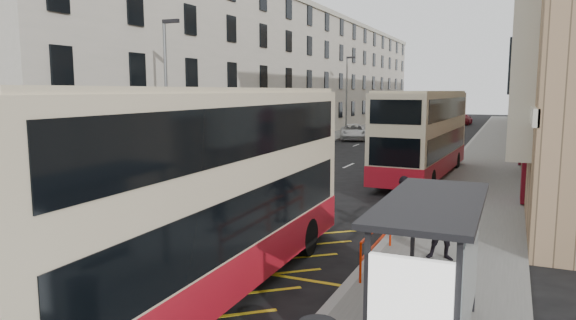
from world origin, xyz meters
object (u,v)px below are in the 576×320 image
at_px(white_van, 353,132).
at_px(car_silver, 386,123).
at_px(double_decker_rear, 423,134).
at_px(car_dark, 417,119).
at_px(double_decker_front, 197,194).
at_px(pedestrian_far, 403,205).
at_px(pedestrian_mid, 445,226).
at_px(street_lamp_far, 347,91).
at_px(car_red, 463,119).
at_px(street_lamp_near, 167,92).
at_px(bus_shelter, 436,247).

relative_size(white_van, car_silver, 1.20).
distance_m(double_decker_rear, car_dark, 46.65).
height_order(double_decker_front, double_decker_rear, double_decker_front).
height_order(pedestrian_far, car_dark, pedestrian_far).
bearing_deg(pedestrian_mid, street_lamp_far, 103.01).
bearing_deg(car_red, car_dark, 15.22).
bearing_deg(double_decker_rear, car_red, 95.46).
distance_m(double_decker_front, pedestrian_far, 7.53).
relative_size(double_decker_front, white_van, 2.26).
distance_m(double_decker_rear, pedestrian_mid, 14.53).
height_order(double_decker_front, car_silver, double_decker_front).
height_order(street_lamp_near, double_decker_rear, street_lamp_near).
xyz_separation_m(pedestrian_far, car_silver, (-11.37, 46.94, -0.34)).
relative_size(white_van, car_red, 1.05).
bearing_deg(double_decker_rear, street_lamp_far, 119.53).
xyz_separation_m(bus_shelter, car_red, (-5.35, 66.83, -1.40)).
height_order(car_silver, car_dark, car_dark).
xyz_separation_m(street_lamp_near, double_decker_rear, (11.35, 7.24, -2.24)).
bearing_deg(street_lamp_near, car_red, 80.26).
distance_m(street_lamp_near, car_dark, 53.40).
distance_m(street_lamp_far, white_van, 5.27).
distance_m(bus_shelter, double_decker_rear, 19.92).
xyz_separation_m(white_van, car_silver, (-0.33, 15.18, 0.02)).
bearing_deg(bus_shelter, pedestrian_far, 104.89).
xyz_separation_m(street_lamp_near, double_decker_front, (9.35, -11.50, -2.20)).
height_order(street_lamp_far, car_dark, street_lamp_far).
xyz_separation_m(double_decker_front, double_decker_rear, (2.00, 18.74, -0.04)).
bearing_deg(double_decker_rear, bus_shelter, -77.31).
xyz_separation_m(street_lamp_far, car_red, (9.34, 24.43, -3.90)).
xyz_separation_m(street_lamp_far, white_van, (1.66, -3.14, -3.89)).
bearing_deg(double_decker_rear, double_decker_front, -93.08).
xyz_separation_m(double_decker_rear, car_dark, (-8.06, 45.92, -1.63)).
bearing_deg(white_van, street_lamp_far, 99.80).
height_order(bus_shelter, car_dark, bus_shelter).
bearing_deg(street_lamp_far, car_red, 69.08).
bearing_deg(car_red, double_decker_rear, 95.78).
relative_size(street_lamp_near, pedestrian_mid, 4.19).
bearing_deg(car_red, double_decker_front, 93.34).
distance_m(street_lamp_near, double_decker_rear, 13.65).
relative_size(double_decker_rear, white_van, 2.23).
relative_size(pedestrian_mid, car_silver, 0.43).
bearing_deg(double_decker_front, car_red, 88.71).
distance_m(double_decker_rear, car_red, 47.26).
bearing_deg(car_dark, pedestrian_mid, -67.98).
bearing_deg(street_lamp_far, double_decker_rear, -63.49).
xyz_separation_m(double_decker_rear, pedestrian_mid, (2.87, -14.18, -1.29)).
distance_m(car_silver, car_red, 14.75).
distance_m(bus_shelter, car_silver, 56.07).
xyz_separation_m(street_lamp_far, pedestrian_far, (12.70, -34.89, -3.53)).
bearing_deg(pedestrian_far, double_decker_front, 96.65).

